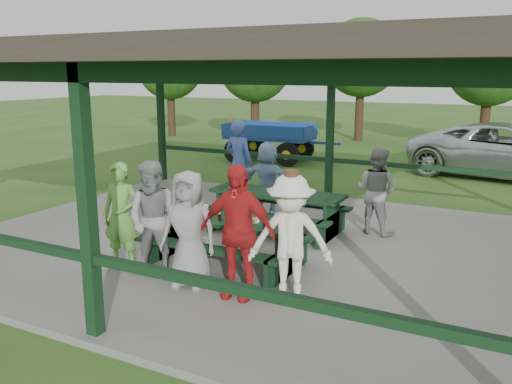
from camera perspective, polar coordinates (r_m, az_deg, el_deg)
The scene contains 20 objects.
ground at distance 9.52m, azimuth -0.38°, elevation -5.83°, with size 90.00×90.00×0.00m, color #2F581B.
concrete_slab at distance 9.50m, azimuth -0.38°, elevation -5.55°, with size 10.00×8.00×0.10m, color slate.
pavilion_structure at distance 9.03m, azimuth -0.40°, elevation 13.60°, with size 10.60×8.60×3.24m.
picnic_table_near at distance 8.27m, azimuth -3.24°, elevation -4.59°, with size 2.43×1.39×0.75m.
picnic_table_far at distance 10.01m, azimuth 2.19°, elevation -1.51°, with size 2.49×1.39×0.75m.
table_setting at distance 8.14m, azimuth -2.37°, elevation -2.55°, with size 2.33×0.45×0.10m.
contestant_green at distance 8.27m, azimuth -14.00°, elevation -2.50°, with size 0.59×0.39×1.62m, color #5DA53E.
contestant_grey_left at distance 7.82m, azimuth -10.59°, elevation -2.91°, with size 0.82×0.64×1.70m, color gray.
contestant_grey_mid at distance 7.43m, azimuth -7.09°, elevation -3.92°, with size 0.79×0.52×1.62m, color gray.
contestant_red at distance 7.02m, azimuth -2.00°, elevation -4.18°, with size 1.04×0.43×1.77m, color red.
contestant_white_fedora at distance 6.90m, azimuth 3.63°, elevation -4.93°, with size 1.22×0.94×1.72m.
spectator_lblue at distance 11.10m, azimuth 1.25°, elevation 1.44°, with size 1.41×0.45×1.52m, color #87ADD1.
spectator_blue at distance 11.98m, azimuth -1.80°, elevation 3.15°, with size 0.69×0.45×1.88m, color #3B5599.
spectator_grey at distance 10.04m, azimuth 12.54°, elevation 0.12°, with size 0.77×0.60×1.59m, color gray.
pickup_truck at distance 17.03m, azimuth 25.37°, elevation 3.88°, with size 2.59×5.62×1.56m, color silver.
farm_trailer at distance 18.44m, azimuth 1.47°, elevation 5.38°, with size 3.97×1.90×1.39m.
tree_far_left at distance 23.27m, azimuth -0.11°, elevation 13.09°, with size 3.03×3.03×4.73m.
tree_left at distance 24.32m, azimuth 11.05°, elevation 13.65°, with size 3.35×3.35×5.23m.
tree_mid at distance 21.86m, azimuth 23.41°, elevation 12.26°, with size 3.08×3.08×4.82m.
tree_edge_left at distance 26.05m, azimuth -9.06°, elevation 12.86°, with size 3.02×3.02×4.71m.
Camera 1 is at (4.24, -7.97, 3.02)m, focal length 38.00 mm.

